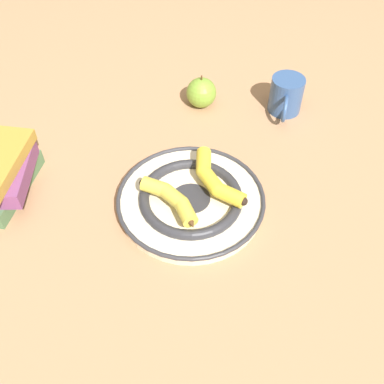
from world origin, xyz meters
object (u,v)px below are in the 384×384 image
Objects in this scene: banana_a at (172,199)px; banana_b at (213,178)px; apple at (201,93)px; coffee_mug at (286,95)px; decorative_bowl at (192,199)px.

banana_b is (-0.02, 0.10, 0.00)m from banana_a.
banana_b is 0.32m from apple.
coffee_mug is (-0.19, 0.30, -0.00)m from banana_b.
decorative_bowl is at bearing -97.52° from banana_a.
apple reaches higher than decorative_bowl.
coffee_mug reaches higher than decorative_bowl.
apple reaches higher than banana_b.
coffee_mug is 0.22m from apple.
apple is (-0.31, 0.17, 0.02)m from decorative_bowl.
banana_a is at bearing -33.73° from apple.
coffee_mug reaches higher than banana_a.
coffee_mug is at bearing -82.48° from banana_a.
banana_b is 2.12× the size of apple.
coffee_mug is at bearing 59.92° from apple.
apple is at bearing -84.62° from coffee_mug.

